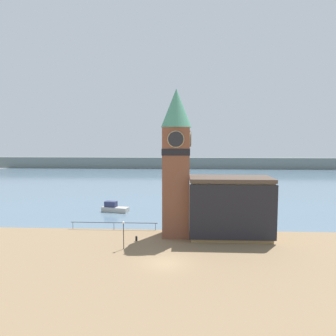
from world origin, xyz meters
name	(u,v)px	position (x,y,z in m)	size (l,w,h in m)	color
ground_plane	(166,263)	(0.00, 0.00, 0.00)	(160.00, 160.00, 0.00)	#846B4C
water	(179,180)	(0.00, 73.20, 0.00)	(160.00, 120.00, 0.00)	slate
far_shoreline	(181,163)	(0.00, 113.20, 2.50)	(180.00, 3.00, 5.00)	slate
pier_railing	(114,223)	(-8.66, 12.95, 0.97)	(13.29, 0.08, 1.09)	#333338
clock_tower	(176,159)	(0.85, 10.46, 10.94)	(4.27, 4.27, 20.59)	brown
pier_building	(230,207)	(8.37, 9.98, 4.25)	(11.37, 6.06, 8.46)	#A88451
boat_near	(114,208)	(-11.25, 24.88, 0.70)	(5.29, 2.91, 1.93)	#B7B2A8
mooring_bollard_near	(136,238)	(-4.42, 7.59, 0.38)	(0.31, 0.31, 0.71)	black
lamp_post	(123,229)	(-5.52, 4.33, 2.50)	(0.32, 0.32, 3.52)	#2D2D33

